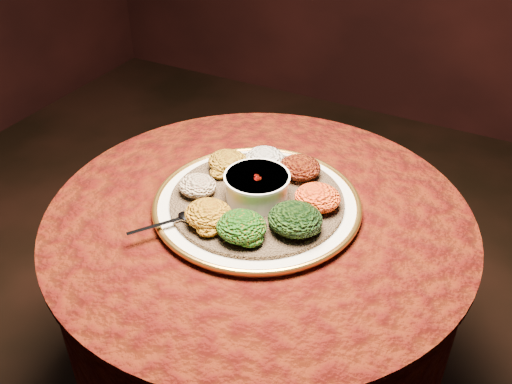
% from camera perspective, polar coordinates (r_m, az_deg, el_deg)
% --- Properties ---
extents(table, '(0.96, 0.96, 0.73)m').
position_cam_1_polar(table, '(1.39, 0.26, -7.95)').
color(table, black).
rests_on(table, ground).
extents(platter, '(0.51, 0.51, 0.02)m').
position_cam_1_polar(platter, '(1.28, 0.10, -1.20)').
color(platter, silver).
rests_on(platter, table).
extents(injera, '(0.47, 0.47, 0.01)m').
position_cam_1_polar(injera, '(1.28, 0.10, -0.81)').
color(injera, brown).
rests_on(injera, platter).
extents(stew_bowl, '(0.15, 0.15, 0.06)m').
position_cam_1_polar(stew_bowl, '(1.25, 0.10, 0.67)').
color(stew_bowl, silver).
rests_on(stew_bowl, injera).
extents(spoon, '(0.11, 0.13, 0.01)m').
position_cam_1_polar(spoon, '(1.22, -7.34, -2.58)').
color(spoon, silver).
rests_on(spoon, injera).
extents(portion_ayib, '(0.09, 0.09, 0.04)m').
position_cam_1_polar(portion_ayib, '(1.37, 0.91, 3.42)').
color(portion_ayib, beige).
rests_on(portion_ayib, injera).
extents(portion_kitfo, '(0.10, 0.09, 0.05)m').
position_cam_1_polar(portion_kitfo, '(1.34, 4.40, 2.47)').
color(portion_kitfo, black).
rests_on(portion_kitfo, injera).
extents(portion_tikil, '(0.10, 0.10, 0.05)m').
position_cam_1_polar(portion_tikil, '(1.24, 6.18, -0.55)').
color(portion_tikil, '#AD7A0E').
rests_on(portion_tikil, injera).
extents(portion_gomen, '(0.11, 0.11, 0.05)m').
position_cam_1_polar(portion_gomen, '(1.17, 3.92, -2.72)').
color(portion_gomen, black).
rests_on(portion_gomen, injera).
extents(portion_mixveg, '(0.10, 0.10, 0.05)m').
position_cam_1_polar(portion_mixveg, '(1.15, -1.47, -3.46)').
color(portion_mixveg, '#B0450B').
rests_on(portion_mixveg, injera).
extents(portion_kik, '(0.10, 0.10, 0.05)m').
position_cam_1_polar(portion_kik, '(1.19, -4.79, -2.20)').
color(portion_kik, '#A5720E').
rests_on(portion_kik, injera).
extents(portion_timatim, '(0.09, 0.08, 0.04)m').
position_cam_1_polar(portion_timatim, '(1.28, -5.87, 0.64)').
color(portion_timatim, maroon).
rests_on(portion_timatim, injera).
extents(portion_shiro, '(0.10, 0.09, 0.05)m').
position_cam_1_polar(portion_shiro, '(1.36, -2.83, 3.04)').
color(portion_shiro, '#9B7012').
rests_on(portion_shiro, injera).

